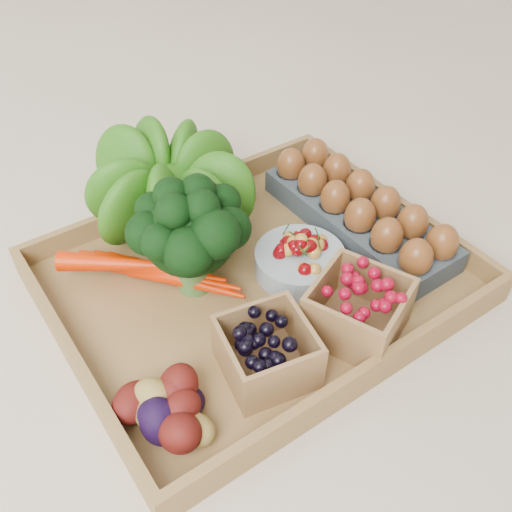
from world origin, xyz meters
TOP-DOWN VIEW (x-y plane):
  - ground at (0.00, 0.00)m, footprint 4.00×4.00m
  - tray at (0.00, 0.00)m, footprint 0.55×0.45m
  - carrots at (-0.12, 0.07)m, footprint 0.19×0.14m
  - lettuce at (-0.03, 0.18)m, footprint 0.17×0.17m
  - broccoli at (-0.08, 0.04)m, footprint 0.16×0.16m
  - cherry_bowl at (0.06, -0.02)m, footprint 0.13×0.13m
  - egg_carton at (0.20, 0.00)m, footprint 0.12×0.33m
  - potatoes at (-0.21, -0.13)m, footprint 0.12×0.12m
  - punnet_blackberry at (-0.08, -0.14)m, footprint 0.12×0.12m
  - punnet_raspberry at (0.05, -0.15)m, footprint 0.15×0.15m

SIDE VIEW (x-z plane):
  - ground at x=0.00m, z-range 0.00..0.00m
  - tray at x=0.00m, z-range 0.00..0.01m
  - cherry_bowl at x=0.06m, z-range 0.01..0.05m
  - egg_carton at x=0.20m, z-range 0.01..0.05m
  - carrots at x=-0.12m, z-range 0.01..0.06m
  - potatoes at x=-0.21m, z-range 0.01..0.08m
  - punnet_blackberry at x=-0.08m, z-range 0.01..0.09m
  - punnet_raspberry at x=0.05m, z-range 0.01..0.09m
  - broccoli at x=-0.08m, z-range 0.02..0.14m
  - lettuce at x=-0.03m, z-range 0.02..0.18m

